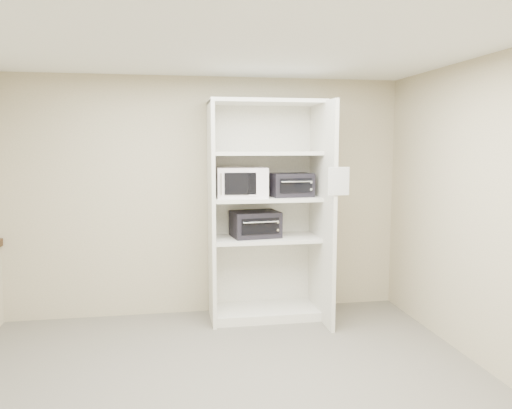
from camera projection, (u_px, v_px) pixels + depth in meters
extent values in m
cube|color=#635C53|center=(228.00, 394.00, 3.91)|extent=(4.50, 4.00, 0.01)
cube|color=white|center=(226.00, 39.00, 3.59)|extent=(4.50, 4.00, 0.01)
cube|color=#C1B296|center=(207.00, 197.00, 5.71)|extent=(4.50, 0.02, 2.70)
cube|color=#C1B296|center=(289.00, 311.00, 1.79)|extent=(4.50, 0.02, 2.70)
cube|color=#C1B296|center=(497.00, 217.00, 4.13)|extent=(0.02, 4.00, 2.70)
cube|color=white|center=(212.00, 213.00, 5.41)|extent=(0.04, 0.60, 2.40)
cube|color=white|center=(322.00, 213.00, 5.47)|extent=(0.04, 0.90, 2.40)
cube|color=white|center=(261.00, 209.00, 5.81)|extent=(1.24, 0.02, 2.40)
cube|color=white|center=(265.00, 312.00, 5.67)|extent=(1.16, 0.56, 0.10)
cube|color=white|center=(265.00, 238.00, 5.57)|extent=(1.16, 0.56, 0.04)
cube|color=white|center=(265.00, 198.00, 5.52)|extent=(1.16, 0.56, 0.04)
cube|color=white|center=(266.00, 153.00, 5.46)|extent=(1.16, 0.56, 0.04)
cube|color=white|center=(266.00, 102.00, 5.39)|extent=(1.24, 0.60, 0.04)
cube|color=white|center=(242.00, 182.00, 5.47)|extent=(0.56, 0.44, 0.33)
cube|color=black|center=(291.00, 185.00, 5.54)|extent=(0.48, 0.38, 0.26)
cube|color=black|center=(255.00, 224.00, 5.56)|extent=(0.56, 0.45, 0.28)
cube|color=white|center=(339.00, 181.00, 4.98)|extent=(0.22, 0.02, 0.28)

